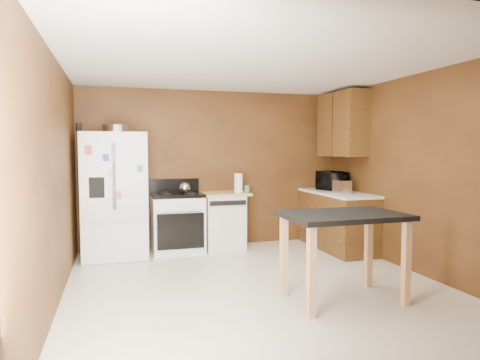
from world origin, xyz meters
name	(u,v)px	position (x,y,z in m)	size (l,w,h in m)	color
floor	(258,287)	(0.00, 0.00, 0.00)	(4.50, 4.50, 0.00)	silver
ceiling	(258,63)	(0.00, 0.00, 2.50)	(4.50, 4.50, 0.00)	white
wall_back	(214,169)	(0.00, 2.25, 1.25)	(4.20, 4.20, 0.00)	brown
wall_front	(376,199)	(0.00, -2.25, 1.25)	(4.20, 4.20, 0.00)	brown
wall_left	(55,181)	(-2.10, 0.00, 1.25)	(4.50, 4.50, 0.00)	brown
wall_right	(417,174)	(2.10, 0.00, 1.25)	(4.50, 4.50, 0.00)	brown
roasting_pan	(117,129)	(-1.49, 1.85, 1.85)	(0.42, 0.42, 0.10)	silver
pen_cup	(79,127)	(-2.00, 1.74, 1.86)	(0.08, 0.08, 0.12)	black
kettle	(185,188)	(-0.54, 1.86, 0.98)	(0.17, 0.17, 0.17)	silver
paper_towel	(238,183)	(0.30, 1.83, 1.04)	(0.13, 0.13, 0.30)	white
green_canister	(247,188)	(0.48, 1.98, 0.94)	(0.09, 0.09, 0.10)	#40A759
toaster	(342,187)	(1.74, 1.21, 1.00)	(0.17, 0.27, 0.20)	silver
microwave	(332,182)	(1.84, 1.70, 1.04)	(0.50, 0.34, 0.28)	black
refrigerator	(115,195)	(-1.55, 1.86, 0.90)	(0.90, 0.80, 1.80)	white
gas_range	(178,222)	(-0.64, 1.92, 0.46)	(0.76, 0.68, 1.10)	white
dishwasher	(223,220)	(0.08, 1.95, 0.45)	(0.78, 0.63, 0.89)	white
right_cabinets	(339,191)	(1.84, 1.48, 0.91)	(0.63, 1.58, 2.45)	brown
island	(343,227)	(0.70, -0.66, 0.77)	(1.22, 0.83, 0.91)	black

